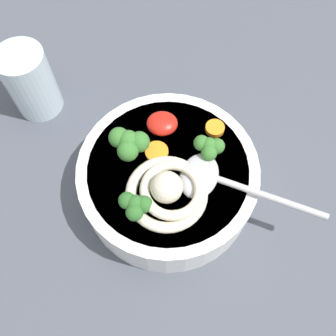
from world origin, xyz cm
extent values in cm
cube|color=#474C56|center=(0.00, 0.00, 1.41)|extent=(107.68, 107.68, 2.82)
cylinder|color=white|center=(0.83, 3.50, 6.23)|extent=(22.04, 22.04, 6.83)
cylinder|color=olive|center=(0.83, 3.50, 6.51)|extent=(19.39, 19.39, 6.28)
torus|color=beige|center=(0.74, 0.37, 10.30)|extent=(9.42, 9.42, 1.30)
torus|color=beige|center=(1.35, -0.03, 11.34)|extent=(10.10, 10.10, 1.17)
sphere|color=beige|center=(0.74, 0.37, 11.99)|extent=(3.66, 3.66, 3.66)
ellipsoid|color=#B7B7BC|center=(4.45, 2.17, 10.45)|extent=(6.20, 7.15, 1.60)
cylinder|color=#B7B7BC|center=(11.49, -0.42, 10.45)|extent=(14.35, 5.94, 0.80)
ellipsoid|color=red|center=(0.23, 9.21, 10.52)|extent=(3.89, 3.50, 1.75)
cylinder|color=#7A9E60|center=(-3.79, 5.67, 10.33)|extent=(1.27, 1.27, 1.36)
sphere|color=#38752D|center=(-3.79, 5.67, 12.25)|extent=(2.49, 2.49, 2.49)
sphere|color=#38752D|center=(-2.55, 5.67, 12.02)|extent=(2.49, 2.49, 2.49)
sphere|color=#38752D|center=(-4.92, 6.12, 12.14)|extent=(2.49, 2.49, 2.49)
sphere|color=#38752D|center=(-3.79, 4.42, 12.07)|extent=(2.49, 2.49, 2.49)
cylinder|color=#7A9E60|center=(-2.66, -1.84, 10.18)|extent=(0.99, 0.99, 1.06)
sphere|color=#2D6628|center=(-2.66, -1.84, 11.68)|extent=(1.95, 1.95, 1.95)
sphere|color=#2D6628|center=(-1.68, -1.84, 11.51)|extent=(1.95, 1.95, 1.95)
sphere|color=#2D6628|center=(-3.54, -1.48, 11.60)|extent=(1.95, 1.95, 1.95)
sphere|color=#2D6628|center=(-2.66, -2.81, 11.54)|extent=(1.95, 1.95, 1.95)
cylinder|color=#7A9E60|center=(5.58, 5.58, 10.16)|extent=(0.96, 0.96, 1.03)
sphere|color=#38752D|center=(5.58, 5.58, 11.63)|extent=(1.89, 1.89, 1.89)
sphere|color=#38752D|center=(6.52, 5.58, 11.46)|extent=(1.89, 1.89, 1.89)
sphere|color=#38752D|center=(4.72, 5.92, 11.54)|extent=(1.89, 1.89, 1.89)
sphere|color=#38752D|center=(5.58, 4.63, 11.49)|extent=(1.89, 1.89, 1.89)
cylinder|color=orange|center=(1.80, -3.09, 10.05)|extent=(2.14, 2.14, 0.80)
cylinder|color=orange|center=(-0.58, 5.53, 9.90)|extent=(2.84, 2.84, 0.50)
cylinder|color=orange|center=(6.57, 8.95, 10.00)|extent=(2.38, 2.38, 0.71)
cylinder|color=silver|center=(-18.64, 17.34, 8.04)|extent=(6.68, 6.68, 10.43)
camera|label=1|loc=(1.19, -16.47, 50.19)|focal=40.59mm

